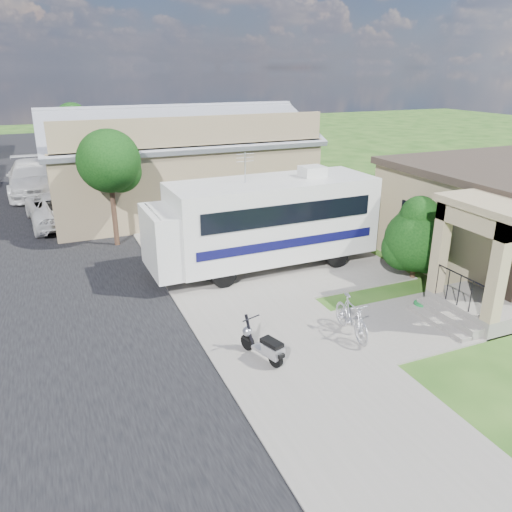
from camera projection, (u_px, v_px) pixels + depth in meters
name	position (u px, v px, depth m)	size (l,w,h in m)	color
ground	(308.00, 327.00, 13.70)	(120.00, 120.00, 0.00)	#1A3F10
street_slab	(17.00, 249.00, 19.56)	(9.00, 80.00, 0.02)	black
sidewalk_slab	(179.00, 229.00, 21.93)	(4.00, 80.00, 0.06)	slate
driveway_slab	(285.00, 263.00, 18.11)	(7.00, 6.00, 0.05)	slate
walk_slab	(420.00, 322.00, 13.92)	(4.00, 3.00, 0.05)	slate
warehouse	(176.00, 167.00, 25.02)	(12.50, 8.40, 5.04)	#887355
street_tree_a	(112.00, 164.00, 18.98)	(2.44, 2.40, 4.58)	#302015
street_tree_b	(86.00, 131.00, 27.54)	(2.44, 2.40, 4.73)	#302015
street_tree_c	(74.00, 121.00, 35.39)	(2.44, 2.40, 4.42)	#302015
motorhome	(265.00, 220.00, 17.24)	(8.00, 2.73, 4.08)	beige
shrub	(417.00, 237.00, 16.44)	(2.32, 2.22, 2.85)	#302015
scooter	(264.00, 346.00, 11.95)	(0.72, 1.44, 0.97)	black
bicycle	(351.00, 319.00, 13.02)	(0.50, 1.78, 1.07)	#AEADB5
pickup_truck	(57.00, 207.00, 22.66)	(2.45, 5.31, 1.48)	silver
van	(32.00, 178.00, 27.87)	(2.56, 6.30, 1.83)	silver
garden_hose	(421.00, 306.00, 14.69)	(0.42, 0.42, 0.19)	#166E2F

